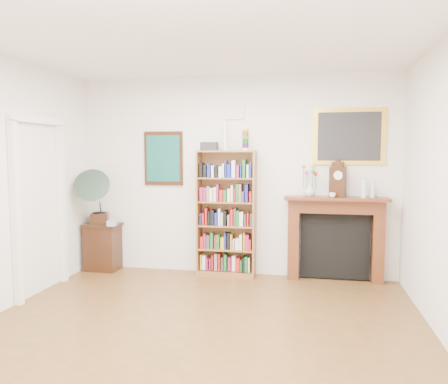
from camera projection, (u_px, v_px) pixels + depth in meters
name	position (u px, v px, depth m)	size (l,w,h in m)	color
room	(187.00, 192.00, 3.74)	(4.51, 5.01, 2.81)	#543919
door_casing	(40.00, 191.00, 5.35)	(0.08, 1.02, 2.17)	white
teal_poster	(163.00, 158.00, 6.34)	(0.58, 0.04, 0.78)	black
small_picture	(235.00, 108.00, 6.08)	(0.26, 0.04, 0.30)	white
gilt_painting	(349.00, 137.00, 5.82)	(0.95, 0.04, 0.75)	gold
bookshelf	(226.00, 207.00, 6.08)	(0.81, 0.29, 2.03)	brown
side_cabinet	(103.00, 247.00, 6.45)	(0.51, 0.37, 0.69)	black
fireplace	(335.00, 231.00, 5.89)	(1.36, 0.34, 1.15)	#4C2311
gramophone	(94.00, 193.00, 6.29)	(0.67, 0.75, 0.81)	black
cd_stack	(112.00, 223.00, 6.22)	(0.12, 0.12, 0.08)	silver
mantel_clock	(338.00, 180.00, 5.78)	(0.23, 0.18, 0.46)	black
flower_vase	(309.00, 190.00, 5.88)	(0.15, 0.15, 0.16)	silver
teacup	(332.00, 195.00, 5.72)	(0.08, 0.08, 0.06)	white
bottle_left	(364.00, 189.00, 5.69)	(0.07, 0.07, 0.24)	silver
bottle_right	(372.00, 190.00, 5.71)	(0.06, 0.06, 0.20)	silver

